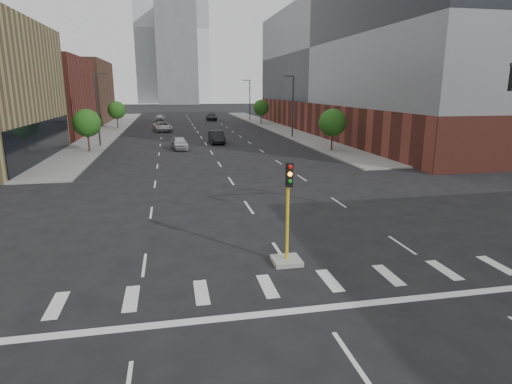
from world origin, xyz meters
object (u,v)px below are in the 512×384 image
object	(u,v)px
car_near_left	(180,143)
car_distant	(160,118)
car_deep_right	(212,117)
median_traffic_signal	(287,242)
car_far_left	(162,127)
car_mid_right	(216,137)

from	to	relation	value
car_near_left	car_distant	xyz separation A→B (m)	(-3.26, 48.27, -0.03)
car_deep_right	car_distant	xyz separation A→B (m)	(-11.78, 1.43, -0.07)
median_traffic_signal	car_distant	bearing A→B (deg)	94.61
car_far_left	car_deep_right	world-z (taller)	car_far_left
car_far_left	median_traffic_signal	bearing A→B (deg)	-93.32
car_mid_right	car_far_left	world-z (taller)	car_mid_right
car_near_left	car_far_left	world-z (taller)	car_far_left
median_traffic_signal	car_near_left	xyz separation A→B (m)	(-3.57, 36.43, -0.20)
car_distant	median_traffic_signal	bearing A→B (deg)	-87.66
car_mid_right	car_distant	world-z (taller)	car_mid_right
car_near_left	car_mid_right	bearing A→B (deg)	37.93
median_traffic_signal	car_far_left	size ratio (longest dim) A/B	0.74
car_mid_right	car_far_left	size ratio (longest dim) A/B	0.86
median_traffic_signal	car_distant	xyz separation A→B (m)	(-6.83, 84.70, -0.22)
median_traffic_signal	car_deep_right	size ratio (longest dim) A/B	0.77
car_near_left	car_mid_right	distance (m)	7.07
median_traffic_signal	car_mid_right	size ratio (longest dim) A/B	0.86
median_traffic_signal	car_far_left	world-z (taller)	median_traffic_signal
car_far_left	car_distant	bearing A→B (deg)	83.17
car_near_left	car_deep_right	bearing A→B (deg)	73.41
car_far_left	car_deep_right	bearing A→B (deg)	56.51
car_near_left	car_distant	size ratio (longest dim) A/B	1.03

